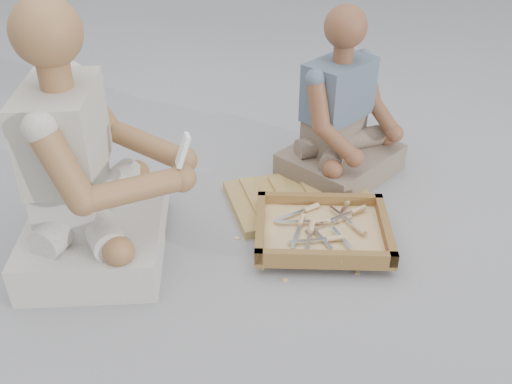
{
  "coord_description": "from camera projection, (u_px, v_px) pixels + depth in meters",
  "views": [
    {
      "loc": [
        -0.2,
        -1.6,
        1.4
      ],
      "look_at": [
        -0.02,
        0.11,
        0.3
      ],
      "focal_mm": 40.0,
      "sensor_mm": 36.0,
      "label": 1
    }
  ],
  "objects": [
    {
      "name": "ground",
      "position": [
        264.0,
        276.0,
        2.11
      ],
      "size": [
        60.0,
        60.0,
        0.0
      ],
      "primitive_type": "plane",
      "color": "#99999E",
      "rests_on": "ground"
    },
    {
      "name": "carved_panel",
      "position": [
        300.0,
        199.0,
        2.52
      ],
      "size": [
        0.66,
        0.5,
        0.04
      ],
      "primitive_type": "cube",
      "rotation": [
        0.0,
        0.0,
        0.16
      ],
      "color": "olive",
      "rests_on": "ground"
    },
    {
      "name": "tool_tray",
      "position": [
        322.0,
        231.0,
        2.24
      ],
      "size": [
        0.58,
        0.49,
        0.07
      ],
      "rotation": [
        0.0,
        0.0,
        -0.14
      ],
      "color": "brown",
      "rests_on": "carved_panel"
    },
    {
      "name": "chisel_0",
      "position": [
        339.0,
        221.0,
        2.29
      ],
      "size": [
        0.21,
        0.1,
        0.02
      ],
      "rotation": [
        0.0,
        0.0,
        0.39
      ],
      "color": "silver",
      "rests_on": "tool_tray"
    },
    {
      "name": "chisel_1",
      "position": [
        316.0,
        221.0,
        2.27
      ],
      "size": [
        0.22,
        0.04,
        0.02
      ],
      "rotation": [
        0.0,
        0.0,
        -0.08
      ],
      "color": "silver",
      "rests_on": "tool_tray"
    },
    {
      "name": "chisel_2",
      "position": [
        307.0,
        209.0,
        2.35
      ],
      "size": [
        0.21,
        0.11,
        0.02
      ],
      "rotation": [
        0.0,
        0.0,
        0.45
      ],
      "color": "silver",
      "rests_on": "tool_tray"
    },
    {
      "name": "chisel_3",
      "position": [
        355.0,
        226.0,
        2.23
      ],
      "size": [
        0.11,
        0.21,
        0.02
      ],
      "rotation": [
        0.0,
        0.0,
        -1.14
      ],
      "color": "silver",
      "rests_on": "tool_tray"
    },
    {
      "name": "chisel_4",
      "position": [
        311.0,
        230.0,
        2.22
      ],
      "size": [
        0.08,
        0.21,
        0.02
      ],
      "rotation": [
        0.0,
        0.0,
        1.26
      ],
      "color": "silver",
      "rests_on": "tool_tray"
    },
    {
      "name": "chisel_5",
      "position": [
        354.0,
        251.0,
        2.1
      ],
      "size": [
        0.08,
        0.22,
        0.02
      ],
      "rotation": [
        0.0,
        0.0,
        -1.29
      ],
      "color": "silver",
      "rests_on": "tool_tray"
    },
    {
      "name": "chisel_6",
      "position": [
        329.0,
        239.0,
        2.17
      ],
      "size": [
        0.22,
        0.02,
        0.02
      ],
      "rotation": [
        0.0,
        0.0,
        0.03
      ],
      "color": "silver",
      "rests_on": "tool_tray"
    },
    {
      "name": "chisel_7",
      "position": [
        348.0,
        202.0,
        2.39
      ],
      "size": [
        0.13,
        0.2,
        0.02
      ],
      "rotation": [
        0.0,
        0.0,
        1.01
      ],
      "color": "silver",
      "rests_on": "tool_tray"
    },
    {
      "name": "chisel_8",
      "position": [
        335.0,
        253.0,
        2.11
      ],
      "size": [
        0.09,
        0.21,
        0.02
      ],
      "rotation": [
        0.0,
        0.0,
        -1.23
      ],
      "color": "silver",
      "rests_on": "tool_tray"
    },
    {
      "name": "chisel_9",
      "position": [
        301.0,
        223.0,
        2.26
      ],
      "size": [
        0.1,
        0.21,
        0.02
      ],
      "rotation": [
        0.0,
        0.0,
        1.21
      ],
      "color": "silver",
      "rests_on": "tool_tray"
    },
    {
      "name": "chisel_10",
      "position": [
        354.0,
        211.0,
        2.32
      ],
      "size": [
        0.21,
        0.11,
        0.02
      ],
      "rotation": [
        0.0,
        0.0,
        0.42
      ],
      "color": "silver",
      "rests_on": "tool_tray"
    },
    {
      "name": "wood_chip_0",
      "position": [
        296.0,
        194.0,
        2.58
      ],
      "size": [
        0.02,
        0.02,
        0.0
      ],
      "primitive_type": "cube",
      "rotation": [
        0.0,
        0.0,
        2.57
      ],
      "color": "#DDBA82",
      "rests_on": "ground"
    },
    {
      "name": "wood_chip_1",
      "position": [
        298.0,
        190.0,
        2.61
      ],
      "size": [
        0.02,
        0.02,
        0.0
      ],
      "primitive_type": "cube",
      "rotation": [
        0.0,
        0.0,
        1.64
      ],
      "color": "#DDBA82",
      "rests_on": "ground"
    },
    {
      "name": "wood_chip_2",
      "position": [
        237.0,
        238.0,
        2.3
      ],
      "size": [
        0.02,
        0.02,
        0.0
      ],
      "primitive_type": "cube",
      "rotation": [
        0.0,
        0.0,
        2.52
      ],
      "color": "#DDBA82",
      "rests_on": "ground"
    },
    {
      "name": "wood_chip_3",
      "position": [
        357.0,
        273.0,
        2.13
      ],
      "size": [
        0.02,
        0.02,
        0.0
      ],
      "primitive_type": "cube",
      "rotation": [
        0.0,
        0.0,
        1.1
      ],
      "color": "#DDBA82",
      "rests_on": "ground"
    },
    {
      "name": "wood_chip_4",
      "position": [
        326.0,
        191.0,
        2.6
      ],
      "size": [
        0.02,
        0.02,
        0.0
      ],
      "primitive_type": "cube",
      "rotation": [
        0.0,
        0.0,
        0.85
      ],
      "color": "#DDBA82",
      "rests_on": "ground"
    },
    {
      "name": "wood_chip_5",
      "position": [
        232.0,
        207.0,
        2.49
      ],
      "size": [
        0.02,
        0.02,
        0.0
      ],
      "primitive_type": "cube",
      "rotation": [
        0.0,
        0.0,
        2.18
      ],
      "color": "#DDBA82",
      "rests_on": "ground"
    },
    {
      "name": "wood_chip_6",
      "position": [
        285.0,
        280.0,
        2.09
      ],
      "size": [
        0.02,
        0.02,
        0.0
      ],
      "primitive_type": "cube",
      "rotation": [
        0.0,
        0.0,
        3.14
      ],
      "color": "#DDBA82",
      "rests_on": "ground"
    },
    {
      "name": "wood_chip_7",
      "position": [
        376.0,
        215.0,
        2.44
      ],
      "size": [
        0.02,
        0.02,
        0.0
      ],
      "primitive_type": "cube",
      "rotation": [
        0.0,
        0.0,
        2.66
      ],
      "color": "#DDBA82",
      "rests_on": "ground"
    },
    {
      "name": "wood_chip_8",
      "position": [
        385.0,
        214.0,
        2.45
      ],
      "size": [
        0.02,
        0.02,
        0.0
      ],
      "primitive_type": "cube",
      "rotation": [
        0.0,
        0.0,
        1.98
      ],
      "color": "#DDBA82",
      "rests_on": "ground"
    },
    {
      "name": "wood_chip_9",
      "position": [
        301.0,
        206.0,
        2.5
      ],
      "size": [
        0.02,
        0.02,
        0.0
      ],
      "primitive_type": "cube",
      "rotation": [
        0.0,
        0.0,
        1.07
      ],
      "color": "#DDBA82",
      "rests_on": "ground"
    },
    {
      "name": "wood_chip_10",
      "position": [
        280.0,
        248.0,
        2.25
      ],
      "size": [
        0.02,
        0.02,
        0.0
      ],
      "primitive_type": "cube",
      "rotation": [
        0.0,
        0.0,
        1.7
      ],
      "color": "#DDBA82",
      "rests_on": "ground"
    },
    {
      "name": "wood_chip_11",
      "position": [
        270.0,
        217.0,
        2.43
      ],
      "size": [
        0.02,
        0.02,
        0.0
      ],
      "primitive_type": "cube",
      "rotation": [
        0.0,
        0.0,
        0.12
      ],
      "color": "#DDBA82",
      "rests_on": "ground"
    },
    {
      "name": "wood_chip_12",
      "position": [
        383.0,
        242.0,
        2.28
      ],
      "size": [
        0.02,
        0.02,
        0.0
      ],
      "primitive_type": "cube",
      "rotation": [
        0.0,
        0.0,
        1.91
      ],
      "color": "#DDBA82",
      "rests_on": "ground"
    },
    {
      "name": "wood_chip_13",
      "position": [
        261.0,
        268.0,
        2.15
      ],
      "size": [
        0.02,
        0.02,
        0.0
      ],
      "primitive_type": "cube",
      "rotation": [
        0.0,
        0.0,
        2.5
      ],
      "color": "#DDBA82",
      "rests_on": "ground"
    },
    {
      "name": "wood_chip_14",
      "position": [
        258.0,
        196.0,
        2.57
      ],
      "size": [
        0.02,
        0.02,
        0.0
      ],
      "primitive_type": "cube",
      "rotation": [
        0.0,
        0.0,
        1.57
      ],
      "color": "#DDBA82",
      "rests_on": "ground"
    },
    {
      "name": "craftsman",
      "position": [
        86.0,
        177.0,
        2.06
      ],
      "size": [
        0.66,
        0.65,
        0.98
      ],
      "rotation": [
        0.0,
        0.0,
        -1.62
      ],
      "color": "#BCB9AE",
      "rests_on": "ground"
    },
    {
      "name": "companion",
      "position": [
        342.0,
        123.0,
        2.6
      ],
      "size": [
        0.65,
        0.64,
        0.79
      ],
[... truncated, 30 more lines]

